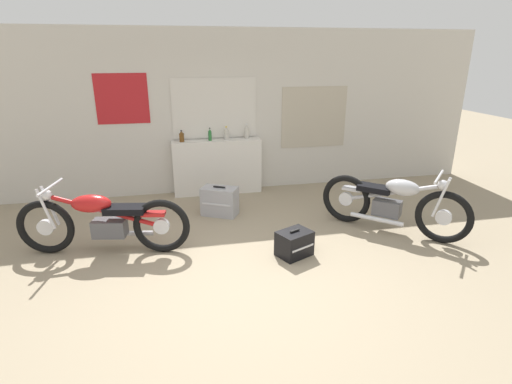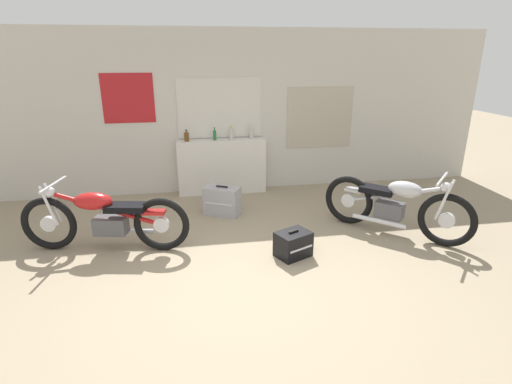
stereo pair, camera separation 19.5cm
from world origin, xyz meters
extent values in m
plane|color=gray|center=(0.00, 0.00, 0.00)|extent=(24.00, 24.00, 0.00)
cube|color=beige|center=(0.00, 3.28, 1.40)|extent=(10.00, 0.06, 2.80)
cube|color=silver|center=(0.09, 3.25, 1.49)|extent=(1.39, 0.01, 0.96)
cube|color=beige|center=(0.09, 3.24, 1.49)|extent=(1.45, 0.01, 1.02)
cube|color=#B2A893|center=(1.91, 3.25, 1.28)|extent=(1.23, 0.01, 1.10)
cube|color=#B21E23|center=(-1.42, 3.25, 1.68)|extent=(0.84, 0.01, 0.81)
cube|color=silver|center=(0.09, 3.10, 0.48)|extent=(1.55, 0.28, 0.96)
cylinder|color=#5B3814|center=(-0.50, 3.09, 1.03)|extent=(0.08, 0.08, 0.14)
cone|color=#5B3814|center=(-0.50, 3.09, 1.13)|extent=(0.07, 0.07, 0.04)
cylinder|color=black|center=(-0.50, 3.09, 1.15)|extent=(0.03, 0.03, 0.02)
cylinder|color=#23662D|center=(-0.02, 3.10, 1.04)|extent=(0.06, 0.06, 0.16)
cone|color=#23662D|center=(-0.02, 3.10, 1.14)|extent=(0.05, 0.05, 0.04)
cylinder|color=black|center=(-0.02, 3.10, 1.17)|extent=(0.02, 0.02, 0.02)
cylinder|color=#B7B2A8|center=(0.27, 3.11, 1.05)|extent=(0.08, 0.08, 0.17)
cone|color=#B7B2A8|center=(0.27, 3.11, 1.15)|extent=(0.07, 0.07, 0.05)
cylinder|color=gold|center=(0.27, 3.11, 1.19)|extent=(0.03, 0.03, 0.02)
cylinder|color=#B7B2A8|center=(0.63, 3.14, 1.06)|extent=(0.08, 0.08, 0.19)
cone|color=#B7B2A8|center=(0.63, 3.14, 1.18)|extent=(0.07, 0.07, 0.05)
cylinder|color=silver|center=(0.63, 3.14, 1.21)|extent=(0.03, 0.03, 0.02)
torus|color=black|center=(2.75, 0.49, 0.36)|extent=(0.58, 0.56, 0.72)
cylinder|color=silver|center=(2.75, 0.49, 0.36)|extent=(0.19, 0.18, 0.20)
torus|color=black|center=(1.79, 1.41, 0.36)|extent=(0.58, 0.56, 0.72)
cylinder|color=silver|center=(1.79, 1.41, 0.36)|extent=(0.19, 0.18, 0.20)
cube|color=#4C4C51|center=(2.22, 1.00, 0.34)|extent=(0.42, 0.42, 0.22)
cylinder|color=#B2B2B7|center=(2.22, 1.00, 0.56)|extent=(0.92, 0.88, 0.45)
ellipsoid|color=#B2B2B7|center=(2.35, 0.88, 0.67)|extent=(0.49, 0.49, 0.22)
cube|color=black|center=(2.08, 1.13, 0.59)|extent=(0.49, 0.49, 0.08)
cube|color=#B2B2B7|center=(1.85, 1.36, 0.53)|extent=(0.29, 0.29, 0.04)
cylinder|color=silver|center=(2.74, 0.58, 0.63)|extent=(0.14, 0.14, 0.53)
cylinder|color=silver|center=(2.66, 0.49, 0.63)|extent=(0.14, 0.14, 0.53)
cylinder|color=silver|center=(2.65, 0.58, 0.90)|extent=(0.47, 0.48, 0.03)
sphere|color=silver|center=(2.70, 0.54, 0.80)|extent=(0.13, 0.13, 0.13)
cylinder|color=silver|center=(2.06, 0.96, 0.20)|extent=(0.57, 0.55, 0.06)
torus|color=black|center=(-2.27, 1.26, 0.35)|extent=(0.71, 0.22, 0.71)
cylinder|color=silver|center=(-2.27, 1.26, 0.35)|extent=(0.21, 0.10, 0.20)
torus|color=black|center=(-0.87, 0.99, 0.35)|extent=(0.71, 0.22, 0.71)
cylinder|color=silver|center=(-0.87, 0.99, 0.35)|extent=(0.21, 0.10, 0.20)
cube|color=#4C4C51|center=(-1.50, 1.11, 0.34)|extent=(0.44, 0.29, 0.22)
cylinder|color=#B21919|center=(-1.50, 1.11, 0.55)|extent=(1.29, 0.30, 0.45)
ellipsoid|color=#B21919|center=(-1.68, 1.15, 0.66)|extent=(0.52, 0.33, 0.22)
cube|color=black|center=(-1.29, 1.07, 0.58)|extent=(0.52, 0.33, 0.08)
cube|color=#B21919|center=(-0.95, 1.01, 0.52)|extent=(0.31, 0.19, 0.04)
cylinder|color=silver|center=(-2.21, 1.19, 0.62)|extent=(0.18, 0.07, 0.52)
cylinder|color=silver|center=(-2.19, 1.31, 0.62)|extent=(0.18, 0.07, 0.52)
cylinder|color=silver|center=(-2.13, 1.23, 0.88)|extent=(0.15, 0.63, 0.03)
sphere|color=silver|center=(-2.19, 1.24, 0.78)|extent=(0.13, 0.13, 0.13)
cylinder|color=silver|center=(-1.37, 1.23, 0.19)|extent=(0.79, 0.21, 0.06)
cube|color=#9E9EA3|center=(-0.01, 2.07, 0.22)|extent=(0.62, 0.52, 0.44)
cube|color=silver|center=(-0.08, 1.93, 0.22)|extent=(0.41, 0.22, 0.02)
cube|color=black|center=(-0.01, 2.07, 0.45)|extent=(0.18, 0.11, 0.02)
cube|color=black|center=(0.73, 0.56, 0.16)|extent=(0.50, 0.45, 0.32)
cube|color=silver|center=(0.80, 0.41, 0.16)|extent=(0.31, 0.15, 0.02)
cube|color=black|center=(0.73, 0.56, 0.33)|extent=(0.14, 0.08, 0.02)
camera|label=1|loc=(-0.67, -3.71, 2.41)|focal=28.00mm
camera|label=2|loc=(-0.47, -3.74, 2.41)|focal=28.00mm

